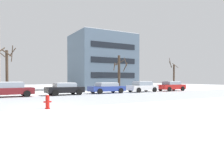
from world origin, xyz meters
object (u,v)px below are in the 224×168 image
object	(u,v)px
fire_hydrant	(48,101)
parked_car_red	(172,86)
parked_car_white	(143,87)
parked_car_black	(65,89)
parked_car_maroon	(10,89)
parked_car_blue	(107,88)

from	to	relation	value
fire_hydrant	parked_car_red	bearing A→B (deg)	27.66
fire_hydrant	parked_car_white	size ratio (longest dim) A/B	0.21
parked_car_black	parked_car_red	size ratio (longest dim) A/B	0.95
parked_car_maroon	parked_car_red	distance (m)	21.56
parked_car_black	parked_car_maroon	bearing A→B (deg)	179.64
parked_car_blue	parked_car_maroon	bearing A→B (deg)	-178.48
parked_car_black	parked_car_blue	world-z (taller)	parked_car_black
parked_car_black	parked_car_blue	size ratio (longest dim) A/B	0.90
fire_hydrant	parked_car_white	bearing A→B (deg)	35.29
parked_car_black	parked_car_white	world-z (taller)	parked_car_white
fire_hydrant	parked_car_blue	world-z (taller)	parked_car_blue
parked_car_white	parked_car_red	world-z (taller)	parked_car_white
parked_car_black	parked_car_red	world-z (taller)	parked_car_red
fire_hydrant	parked_car_white	world-z (taller)	parked_car_white
parked_car_maroon	parked_car_black	xyz separation A→B (m)	(5.39, -0.03, -0.05)
parked_car_black	parked_car_red	bearing A→B (deg)	1.09
parked_car_maroon	parked_car_white	bearing A→B (deg)	0.72
parked_car_blue	parked_car_white	size ratio (longest dim) A/B	1.07
fire_hydrant	parked_car_red	size ratio (longest dim) A/B	0.20
parked_car_black	parked_car_white	bearing A→B (deg)	1.26
parked_car_blue	parked_car_white	world-z (taller)	parked_car_white
parked_car_black	parked_car_red	xyz separation A→B (m)	(16.17, 0.31, 0.04)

